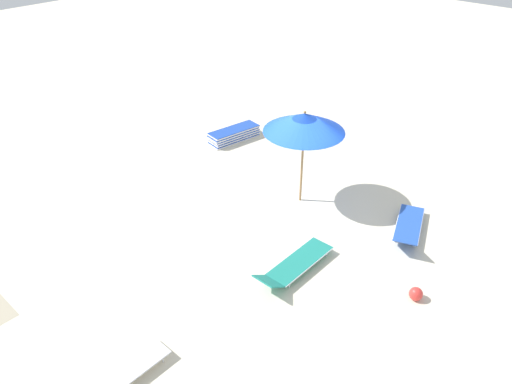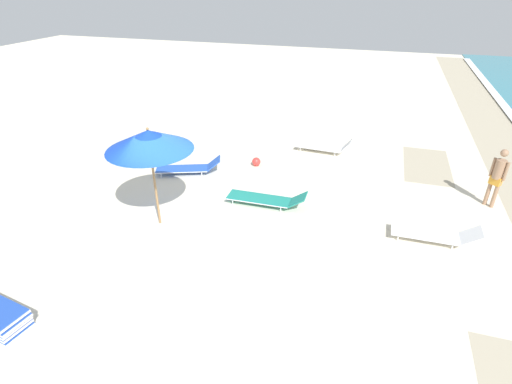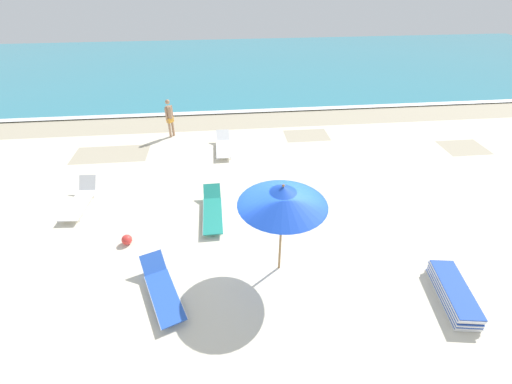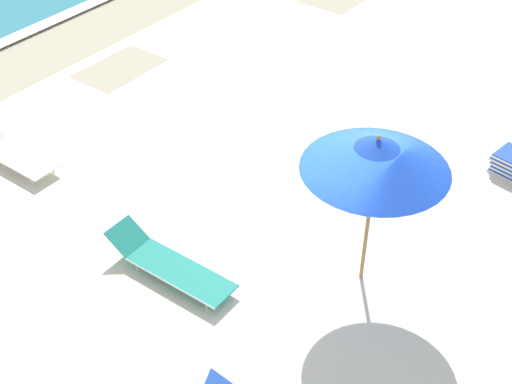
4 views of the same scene
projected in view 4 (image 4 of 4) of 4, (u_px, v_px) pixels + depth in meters
The scene contains 4 objects.
ground_plane at pixel (309, 259), 11.86m from camera, with size 60.00×60.00×0.16m.
beach_umbrella at pixel (376, 155), 9.96m from camera, with size 2.16×2.16×2.72m.
sun_lounger_beside_umbrella at pixel (12, 153), 13.77m from camera, with size 0.63×2.09×0.51m.
sun_lounger_near_water_left at pixel (170, 265), 11.35m from camera, with size 0.65×2.32×0.49m.
Camera 4 is at (-7.45, -4.43, 8.14)m, focal length 50.00 mm.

